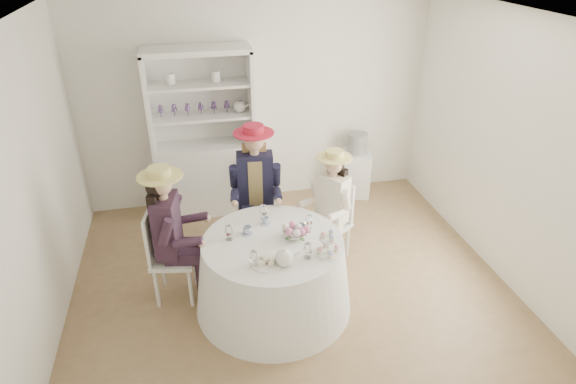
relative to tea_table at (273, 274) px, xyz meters
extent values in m
plane|color=olive|center=(0.23, 0.29, -0.38)|extent=(4.50, 4.50, 0.00)
plane|color=white|center=(0.23, 0.29, 2.32)|extent=(4.50, 4.50, 0.00)
plane|color=white|center=(0.23, 2.29, 0.97)|extent=(4.50, 0.00, 4.50)
plane|color=white|center=(0.23, -1.71, 0.97)|extent=(4.50, 0.00, 4.50)
plane|color=white|center=(-2.02, 0.29, 0.97)|extent=(0.00, 4.50, 4.50)
plane|color=white|center=(2.48, 0.29, 0.97)|extent=(0.00, 4.50, 4.50)
cone|color=white|center=(0.00, 0.00, -0.01)|extent=(1.53, 1.53, 0.75)
cylinder|color=white|center=(0.00, 0.00, 0.38)|extent=(1.33, 1.33, 0.02)
cube|color=silver|center=(-0.49, 2.04, 0.09)|extent=(1.35, 0.94, 0.95)
cube|color=silver|center=(-0.49, 2.25, 1.15)|extent=(1.17, 0.55, 1.16)
cube|color=silver|center=(-0.49, 2.04, 1.73)|extent=(1.35, 0.94, 0.06)
cube|color=silver|center=(-1.10, 2.04, 1.15)|extent=(0.23, 0.45, 1.16)
cube|color=silver|center=(0.12, 2.04, 1.15)|extent=(0.23, 0.45, 1.16)
cube|color=silver|center=(-0.49, 2.04, 0.94)|extent=(1.25, 0.86, 0.03)
cube|color=silver|center=(-0.49, 2.04, 1.33)|extent=(1.25, 0.86, 0.03)
sphere|color=white|center=(-0.02, 2.04, 1.02)|extent=(0.15, 0.15, 0.15)
cube|color=silver|center=(1.56, 2.04, -0.07)|extent=(0.51, 0.51, 0.63)
cylinder|color=black|center=(1.56, 2.04, 0.39)|extent=(0.33, 0.33, 0.27)
cube|color=silver|center=(-0.94, 0.35, 0.08)|extent=(0.48, 0.48, 0.04)
cylinder|color=silver|center=(-0.80, 0.15, -0.15)|extent=(0.04, 0.04, 0.46)
cylinder|color=silver|center=(-0.74, 0.48, -0.15)|extent=(0.04, 0.04, 0.46)
cylinder|color=silver|center=(-1.13, 0.21, -0.15)|extent=(0.04, 0.04, 0.46)
cylinder|color=silver|center=(-1.07, 0.54, -0.15)|extent=(0.04, 0.04, 0.46)
cube|color=silver|center=(-1.12, 0.38, 0.36)|extent=(0.10, 0.39, 0.52)
cube|color=black|center=(-0.96, 0.35, 0.47)|extent=(0.27, 0.40, 0.60)
cube|color=black|center=(-0.83, 0.23, 0.17)|extent=(0.37, 0.20, 0.12)
cylinder|color=black|center=(-0.69, 0.21, -0.14)|extent=(0.10, 0.10, 0.48)
cylinder|color=black|center=(-0.95, 0.13, 0.54)|extent=(0.19, 0.12, 0.28)
cube|color=black|center=(-0.80, 0.42, 0.17)|extent=(0.37, 0.20, 0.12)
cylinder|color=black|center=(-0.65, 0.39, -0.14)|extent=(0.10, 0.10, 0.48)
cylinder|color=black|center=(-0.88, 0.55, 0.54)|extent=(0.19, 0.12, 0.28)
cylinder|color=#D8A889|center=(-0.96, 0.35, 0.79)|extent=(0.09, 0.09, 0.08)
sphere|color=#D8A889|center=(-0.96, 0.35, 0.90)|extent=(0.20, 0.20, 0.20)
sphere|color=black|center=(-1.00, 0.36, 0.89)|extent=(0.20, 0.20, 0.20)
cube|color=black|center=(-1.04, 0.37, 0.64)|extent=(0.13, 0.26, 0.39)
cylinder|color=#D4C367|center=(-0.96, 0.35, 1.00)|extent=(0.41, 0.41, 0.01)
cylinder|color=#D4C367|center=(-0.96, 0.35, 1.04)|extent=(0.21, 0.21, 0.08)
cube|color=silver|center=(0.00, 1.00, 0.11)|extent=(0.49, 0.49, 0.04)
cylinder|color=silver|center=(-0.20, 0.85, -0.14)|extent=(0.04, 0.04, 0.48)
cylinder|color=silver|center=(0.15, 0.80, -0.14)|extent=(0.04, 0.04, 0.48)
cylinder|color=silver|center=(-0.15, 1.19, -0.14)|extent=(0.04, 0.04, 0.48)
cylinder|color=silver|center=(0.19, 1.15, -0.14)|extent=(0.04, 0.04, 0.48)
cube|color=silver|center=(0.02, 1.19, 0.40)|extent=(0.41, 0.08, 0.54)
cube|color=#181831|center=(0.00, 1.02, 0.51)|extent=(0.42, 0.27, 0.63)
cube|color=tan|center=(0.00, 1.02, 0.51)|extent=(0.18, 0.26, 0.54)
cube|color=#181831|center=(-0.12, 0.88, 0.20)|extent=(0.19, 0.39, 0.13)
cylinder|color=#181831|center=(-0.13, 0.73, -0.13)|extent=(0.11, 0.11, 0.50)
cylinder|color=#181831|center=(-0.23, 1.00, 0.59)|extent=(0.12, 0.20, 0.30)
cube|color=#181831|center=(0.08, 0.86, 0.20)|extent=(0.19, 0.39, 0.13)
cylinder|color=#181831|center=(0.06, 0.70, -0.13)|extent=(0.11, 0.11, 0.50)
cylinder|color=#181831|center=(0.22, 0.95, 0.59)|extent=(0.12, 0.20, 0.30)
cylinder|color=#D8A889|center=(0.00, 1.02, 0.85)|extent=(0.10, 0.10, 0.09)
sphere|color=#D8A889|center=(0.00, 1.02, 0.97)|extent=(0.21, 0.21, 0.21)
sphere|color=tan|center=(0.01, 1.07, 0.95)|extent=(0.21, 0.21, 0.21)
cube|color=tan|center=(0.01, 1.11, 0.70)|extent=(0.27, 0.12, 0.41)
cylinder|color=#BA1B33|center=(0.00, 1.02, 1.07)|extent=(0.44, 0.44, 0.01)
cylinder|color=#BA1B33|center=(0.00, 1.02, 1.11)|extent=(0.22, 0.22, 0.09)
cube|color=silver|center=(0.76, 0.64, 0.04)|extent=(0.53, 0.53, 0.04)
cylinder|color=silver|center=(0.55, 0.67, -0.17)|extent=(0.03, 0.03, 0.42)
cylinder|color=silver|center=(0.73, 0.43, -0.17)|extent=(0.03, 0.03, 0.42)
cylinder|color=silver|center=(0.79, 0.85, -0.17)|extent=(0.03, 0.03, 0.42)
cylinder|color=silver|center=(0.98, 0.61, -0.17)|extent=(0.03, 0.03, 0.42)
cube|color=silver|center=(0.90, 0.74, 0.30)|extent=(0.24, 0.30, 0.47)
cube|color=white|center=(0.78, 0.65, 0.39)|extent=(0.36, 0.39, 0.55)
cube|color=white|center=(0.62, 0.64, 0.12)|extent=(0.33, 0.29, 0.11)
cylinder|color=white|center=(0.52, 0.56, -0.16)|extent=(0.09, 0.09, 0.43)
cylinder|color=white|center=(0.63, 0.79, 0.46)|extent=(0.18, 0.17, 0.26)
cube|color=white|center=(0.72, 0.50, 0.12)|extent=(0.33, 0.29, 0.11)
cylinder|color=white|center=(0.62, 0.43, -0.16)|extent=(0.09, 0.09, 0.43)
cylinder|color=white|center=(0.87, 0.47, 0.46)|extent=(0.18, 0.17, 0.26)
cylinder|color=#D8A889|center=(0.78, 0.65, 0.69)|extent=(0.08, 0.08, 0.08)
sphere|color=#D8A889|center=(0.78, 0.65, 0.79)|extent=(0.18, 0.18, 0.18)
sphere|color=black|center=(0.81, 0.68, 0.78)|extent=(0.18, 0.18, 0.18)
cube|color=black|center=(0.84, 0.70, 0.55)|extent=(0.20, 0.23, 0.36)
cylinder|color=#D4C367|center=(0.78, 0.65, 0.87)|extent=(0.38, 0.38, 0.01)
cylinder|color=#D4C367|center=(0.78, 0.65, 0.91)|extent=(0.19, 0.19, 0.08)
cube|color=silver|center=(0.17, 1.81, 0.02)|extent=(0.50, 0.50, 0.04)
cylinder|color=silver|center=(0.37, 1.81, -0.19)|extent=(0.03, 0.03, 0.39)
cylinder|color=silver|center=(0.16, 2.01, -0.19)|extent=(0.03, 0.03, 0.39)
cylinder|color=silver|center=(0.18, 1.61, -0.19)|extent=(0.03, 0.03, 0.39)
cylinder|color=silver|center=(-0.03, 1.80, -0.19)|extent=(0.03, 0.03, 0.39)
cube|color=silver|center=(0.06, 1.69, 0.26)|extent=(0.26, 0.25, 0.44)
imported|color=white|center=(-0.21, 0.17, 0.42)|extent=(0.11, 0.11, 0.07)
imported|color=white|center=(-0.01, 0.31, 0.42)|extent=(0.08, 0.08, 0.07)
imported|color=white|center=(0.29, 0.09, 0.42)|extent=(0.12, 0.12, 0.08)
imported|color=white|center=(0.22, 0.01, 0.41)|extent=(0.26, 0.26, 0.05)
sphere|color=pink|center=(0.28, 0.01, 0.48)|extent=(0.07, 0.07, 0.07)
sphere|color=white|center=(0.26, 0.05, 0.48)|extent=(0.07, 0.07, 0.07)
sphere|color=pink|center=(0.21, 0.07, 0.48)|extent=(0.07, 0.07, 0.07)
sphere|color=white|center=(0.17, 0.03, 0.48)|extent=(0.07, 0.07, 0.07)
sphere|color=pink|center=(0.17, -0.02, 0.48)|extent=(0.07, 0.07, 0.07)
sphere|color=white|center=(0.21, -0.05, 0.48)|extent=(0.07, 0.07, 0.07)
sphere|color=pink|center=(0.26, -0.04, 0.48)|extent=(0.07, 0.07, 0.07)
sphere|color=white|center=(0.03, -0.37, 0.46)|extent=(0.16, 0.16, 0.16)
cylinder|color=white|center=(0.13, -0.37, 0.47)|extent=(0.09, 0.03, 0.08)
cylinder|color=white|center=(0.03, -0.37, 0.54)|extent=(0.04, 0.04, 0.02)
cylinder|color=white|center=(-0.11, -0.33, 0.39)|extent=(0.28, 0.28, 0.01)
cube|color=beige|center=(-0.17, -0.35, 0.42)|extent=(0.07, 0.04, 0.03)
cube|color=beige|center=(-0.11, -0.33, 0.43)|extent=(0.07, 0.06, 0.03)
cube|color=beige|center=(-0.06, -0.31, 0.42)|extent=(0.08, 0.07, 0.03)
cube|color=beige|center=(-0.13, -0.29, 0.43)|extent=(0.08, 0.08, 0.03)
cube|color=beige|center=(-0.08, -0.37, 0.42)|extent=(0.07, 0.08, 0.03)
cylinder|color=white|center=(0.45, -0.29, 0.39)|extent=(0.24, 0.24, 0.01)
cylinder|color=white|center=(0.45, -0.29, 0.46)|extent=(0.02, 0.02, 0.16)
cylinder|color=white|center=(0.45, -0.29, 0.54)|extent=(0.18, 0.18, 0.01)
camera|label=1|loc=(-0.66, -3.66, 2.94)|focal=30.00mm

